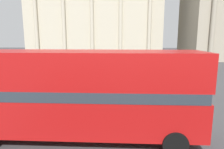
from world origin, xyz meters
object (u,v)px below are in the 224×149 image
object	(u,v)px
pedestrian_white	(86,87)
pedestrian_grey	(43,82)
traffic_light_mid	(100,65)
traffic_light_near	(192,76)
car_white	(175,84)
plaza_building_left	(96,10)
pedestrian_black	(195,66)
double_decker_bus	(81,92)

from	to	relation	value
pedestrian_white	pedestrian_grey	bearing A→B (deg)	38.31
traffic_light_mid	pedestrian_grey	world-z (taller)	traffic_light_mid
traffic_light_near	pedestrian_white	world-z (taller)	traffic_light_near
car_white	pedestrian_white	xyz separation A→B (m)	(-7.74, -2.80, 0.33)
plaza_building_left	traffic_light_mid	bearing A→B (deg)	-82.07
car_white	pedestrian_white	bearing A→B (deg)	-28.04
pedestrian_black	pedestrian_grey	distance (m)	20.67
plaza_building_left	pedestrian_grey	distance (m)	40.75
double_decker_bus	traffic_light_mid	world-z (taller)	double_decker_bus
car_white	pedestrian_black	xyz separation A→B (m)	(5.43, 10.24, 0.26)
double_decker_bus	traffic_light_mid	xyz separation A→B (m)	(-0.30, 10.76, -0.17)
double_decker_bus	traffic_light_near	distance (m)	6.60
traffic_light_near	pedestrian_white	distance (m)	8.04
traffic_light_mid	pedestrian_grey	bearing A→B (deg)	-152.82
traffic_light_near	pedestrian_black	distance (m)	17.90
plaza_building_left	pedestrian_white	bearing A→B (deg)	-83.83
pedestrian_black	pedestrian_white	xyz separation A→B (m)	(-13.17, -13.05, 0.07)
pedestrian_grey	pedestrian_white	xyz separation A→B (m)	(4.19, -1.83, 0.08)
traffic_light_near	traffic_light_mid	size ratio (longest dim) A/B	1.20
plaza_building_left	car_white	bearing A→B (deg)	-72.31
traffic_light_mid	pedestrian_grey	size ratio (longest dim) A/B	2.03
plaza_building_left	pedestrian_grey	size ratio (longest dim) A/B	21.03
traffic_light_near	plaza_building_left	bearing A→B (deg)	104.34
traffic_light_mid	car_white	size ratio (longest dim) A/B	0.80
car_white	pedestrian_white	world-z (taller)	pedestrian_white
plaza_building_left	traffic_light_near	xyz separation A→B (m)	(11.40, -44.60, -9.81)
car_white	pedestrian_grey	world-z (taller)	pedestrian_grey
car_white	pedestrian_grey	bearing A→B (deg)	-43.29
traffic_light_near	double_decker_bus	bearing A→B (deg)	-155.28
traffic_light_mid	car_white	xyz separation A→B (m)	(7.06, -1.53, -1.51)
plaza_building_left	pedestrian_black	xyz separation A→B (m)	(17.59, -27.88, -11.49)
plaza_building_left	car_white	xyz separation A→B (m)	(12.16, -38.12, -11.74)
pedestrian_grey	pedestrian_white	bearing A→B (deg)	135.10
traffic_light_mid	pedestrian_white	bearing A→B (deg)	-98.89
double_decker_bus	pedestrian_grey	distance (m)	9.85
traffic_light_near	pedestrian_grey	bearing A→B (deg)	153.79
traffic_light_near	car_white	size ratio (longest dim) A/B	0.96
plaza_building_left	car_white	size ratio (longest dim) A/B	8.29
double_decker_bus	pedestrian_black	distance (m)	23.02
double_decker_bus	pedestrian_black	bearing A→B (deg)	63.70
plaza_building_left	pedestrian_grey	world-z (taller)	plaza_building_left
double_decker_bus	traffic_light_near	world-z (taller)	double_decker_bus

